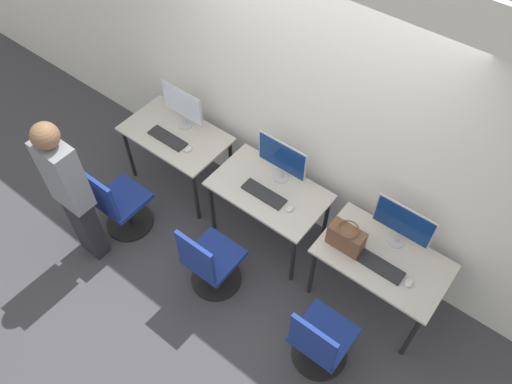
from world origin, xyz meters
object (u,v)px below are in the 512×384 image
at_px(monitor_left, 182,105).
at_px(office_chair_center, 210,264).
at_px(person_left, 70,190).
at_px(mouse_right, 409,283).
at_px(office_chair_left, 119,206).
at_px(keyboard_right, 378,265).
at_px(keyboard_left, 168,138).
at_px(handbag, 346,238).
at_px(keyboard_center, 264,194).
at_px(office_chair_right, 319,343).
at_px(monitor_right, 403,223).
at_px(mouse_center, 290,208).
at_px(monitor_center, 282,158).
at_px(mouse_left, 188,149).

bearing_deg(monitor_left, office_chair_center, -39.75).
height_order(person_left, mouse_right, person_left).
relative_size(office_chair_left, keyboard_right, 2.06).
bearing_deg(keyboard_left, handbag, 0.21).
xyz_separation_m(keyboard_left, keyboard_right, (2.35, 0.01, 0.00)).
bearing_deg(keyboard_right, person_left, -155.78).
relative_size(keyboard_center, keyboard_right, 1.00).
distance_m(keyboard_left, keyboard_center, 1.17).
relative_size(keyboard_right, office_chair_right, 0.49).
height_order(keyboard_left, keyboard_right, same).
bearing_deg(monitor_right, handbag, -136.59).
xyz_separation_m(monitor_left, mouse_center, (1.45, -0.22, -0.24)).
bearing_deg(office_chair_right, keyboard_center, 147.72).
xyz_separation_m(office_chair_center, mouse_right, (1.52, 0.67, 0.39)).
xyz_separation_m(monitor_center, handbag, (0.85, -0.28, -0.14)).
xyz_separation_m(person_left, mouse_center, (1.53, 1.11, -0.18)).
distance_m(monitor_center, keyboard_right, 1.23).
bearing_deg(monitor_center, keyboard_left, -166.40).
height_order(monitor_left, keyboard_center, monitor_left).
distance_m(keyboard_left, office_chair_right, 2.40).
bearing_deg(keyboard_left, mouse_left, 3.21).
distance_m(office_chair_center, monitor_right, 1.71).
height_order(monitor_center, office_chair_right, monitor_center).
relative_size(mouse_left, office_chair_left, 0.10).
height_order(keyboard_center, monitor_right, monitor_right).
bearing_deg(office_chair_center, office_chair_left, -177.34).
distance_m(monitor_center, mouse_right, 1.49).
bearing_deg(keyboard_center, mouse_right, -0.42).
relative_size(mouse_right, office_chair_right, 0.10).
distance_m(office_chair_left, mouse_right, 2.78).
xyz_separation_m(monitor_center, office_chair_right, (1.10, -0.95, -0.64)).
xyz_separation_m(office_chair_center, monitor_right, (1.25, 0.97, 0.64)).
distance_m(monitor_left, keyboard_right, 2.37).
height_order(keyboard_center, keyboard_right, same).
height_order(keyboard_center, office_chair_right, office_chair_right).
distance_m(mouse_center, monitor_right, 0.97).
xyz_separation_m(office_chair_left, office_chair_center, (1.13, 0.05, 0.00)).
relative_size(monitor_left, person_left, 0.30).
bearing_deg(keyboard_left, keyboard_center, 1.27).
distance_m(mouse_left, office_chair_center, 1.14).
distance_m(monitor_center, handbag, 0.91).
bearing_deg(mouse_left, monitor_left, 138.10).
bearing_deg(mouse_center, keyboard_center, -178.42).
bearing_deg(office_chair_left, person_left, -95.42).
xyz_separation_m(mouse_left, monitor_right, (2.08, 0.29, 0.24)).
relative_size(monitor_center, mouse_center, 5.60).
bearing_deg(mouse_left, office_chair_left, -112.53).
bearing_deg(monitor_right, monitor_left, -178.61).
bearing_deg(mouse_center, office_chair_center, -117.34).
bearing_deg(monitor_left, office_chair_left, -92.16).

